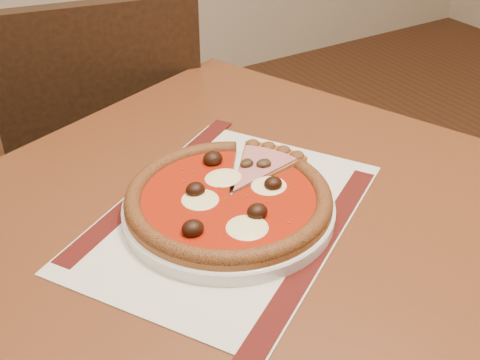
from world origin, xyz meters
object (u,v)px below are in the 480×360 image
plate (229,209)px  pizza (229,198)px  table (247,257)px  chair_far (104,150)px

plate → pizza: 0.02m
table → pizza: bearing=-164.0°
table → plate: size_ratio=3.48×
table → chair_far: bearing=90.2°
table → plate: plate is taller
table → pizza: 0.14m
pizza → chair_far: bearing=86.9°
chair_far → pizza: chair_far is taller
table → plate: 0.12m
pizza → plate: bearing=24.6°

